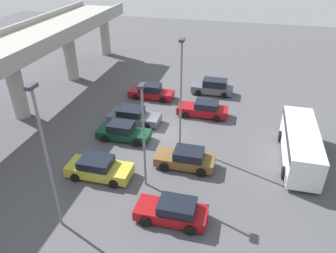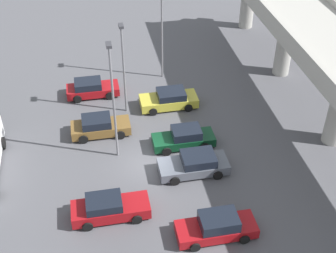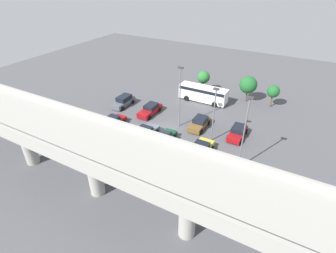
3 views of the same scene
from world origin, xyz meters
name	(u,v)px [view 1 (image 1 of 3)]	position (x,y,z in m)	size (l,w,h in m)	color
ground_plane	(161,134)	(0.00, 0.00, 0.00)	(94.19, 94.19, 0.00)	#4C4C51
highway_overpass	(9,59)	(0.00, 14.00, 5.79)	(42.36, 6.26, 7.49)	#9E9B93
parked_car_0	(173,211)	(-9.70, -3.39, 0.70)	(2.05, 4.42, 1.47)	maroon
parked_car_1	(99,168)	(-6.79, 2.83, 0.70)	(2.22, 4.73, 1.50)	gold
parked_car_2	(186,159)	(-4.15, -3.11, 0.72)	(2.07, 4.48, 1.52)	brown
parked_car_3	(123,132)	(-1.55, 2.94, 0.70)	(1.97, 4.59, 1.52)	#0C381E
parked_car_4	(134,116)	(1.42, 3.02, 0.69)	(2.24, 4.82, 1.48)	#515660
parked_car_5	(203,109)	(4.40, -3.14, 0.71)	(2.05, 4.85, 1.52)	maroon
parked_car_6	(151,92)	(7.12, 3.01, 0.71)	(2.04, 4.82, 1.56)	maroon
parked_car_7	(213,87)	(9.84, -3.40, 0.80)	(2.00, 4.55, 1.70)	#515660
shuttle_bus	(301,143)	(-1.19, -11.46, 1.58)	(8.31, 2.64, 2.63)	white
lamp_post_near_aisle	(181,88)	(-1.35, -2.04, 5.20)	(0.70, 0.35, 9.00)	slate
lamp_post_mid_lot	(46,152)	(-11.68, 3.13, 5.30)	(0.70, 0.35, 9.18)	slate
lamp_post_by_overpass	(143,130)	(-6.87, -0.76, 4.50)	(0.70, 0.35, 7.63)	slate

